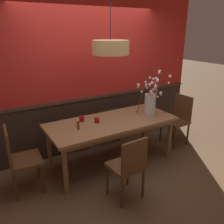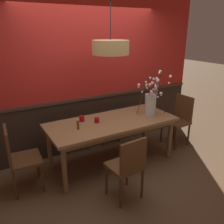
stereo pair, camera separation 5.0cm
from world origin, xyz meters
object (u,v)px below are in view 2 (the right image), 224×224
at_px(condiment_bottle, 78,125).
at_px(pendant_lamp, 111,47).
at_px(candle_holder_nearer_center, 82,118).
at_px(chair_near_side_left, 128,165).
at_px(chair_far_side_right, 105,113).
at_px(vase_with_blossoms, 151,102).
at_px(candle_holder_nearer_edge, 97,120).
at_px(chair_far_side_left, 73,122).
at_px(chair_head_east_end, 179,118).
at_px(dining_table, 112,125).
at_px(chair_head_west_end, 19,156).

xyz_separation_m(condiment_bottle, pendant_lamp, (0.58, 0.05, 1.06)).
height_order(candle_holder_nearer_center, pendant_lamp, pendant_lamp).
distance_m(chair_near_side_left, chair_far_side_right, 1.87).
height_order(vase_with_blossoms, candle_holder_nearer_edge, vase_with_blossoms).
distance_m(chair_far_side_left, chair_head_east_end, 2.02).
distance_m(dining_table, candle_holder_nearer_edge, 0.28).
bearing_deg(chair_far_side_right, chair_head_west_end, -154.88).
distance_m(vase_with_blossoms, candle_holder_nearer_center, 1.19).
bearing_deg(chair_head_east_end, chair_head_west_end, 179.19).
height_order(chair_far_side_left, condiment_bottle, condiment_bottle).
distance_m(dining_table, chair_far_side_left, 0.95).
distance_m(chair_head_east_end, candle_holder_nearer_edge, 1.76).
bearing_deg(chair_head_west_end, candle_holder_nearer_edge, 1.29).
xyz_separation_m(dining_table, vase_with_blossoms, (0.72, -0.07, 0.31)).
relative_size(chair_head_west_end, chair_head_east_end, 1.00).
xyz_separation_m(chair_near_side_left, chair_far_side_right, (0.64, 1.75, 0.03)).
height_order(chair_far_side_right, candle_holder_nearer_center, chair_far_side_right).
relative_size(chair_head_west_end, pendant_lamp, 0.79).
height_order(chair_head_west_end, condiment_bottle, chair_head_west_end).
relative_size(chair_near_side_left, chair_head_east_end, 0.94).
height_order(dining_table, condiment_bottle, condiment_bottle).
relative_size(chair_head_west_end, candle_holder_nearer_center, 10.48).
bearing_deg(chair_head_east_end, vase_with_blossoms, -175.46).
relative_size(chair_near_side_left, chair_far_side_right, 0.92).
relative_size(chair_far_side_right, pendant_lamp, 0.81).
distance_m(dining_table, chair_far_side_right, 0.95).
relative_size(chair_head_west_end, chair_far_side_left, 1.10).
distance_m(chair_head_west_end, pendant_lamp, 1.98).
bearing_deg(chair_far_side_right, chair_head_east_end, -38.08).
bearing_deg(chair_far_side_left, chair_near_side_left, -88.68).
height_order(chair_far_side_left, candle_holder_nearer_edge, chair_far_side_left).
bearing_deg(chair_head_east_end, pendant_lamp, 179.02).
distance_m(chair_far_side_left, pendant_lamp, 1.68).
relative_size(vase_with_blossoms, candle_holder_nearer_center, 8.44).
xyz_separation_m(chair_head_east_end, candle_holder_nearer_center, (-1.91, 0.24, 0.27)).
distance_m(chair_far_side_left, candle_holder_nearer_center, 0.73).
distance_m(chair_head_east_end, pendant_lamp, 2.03).
distance_m(chair_head_west_end, chair_near_side_left, 1.47).
bearing_deg(chair_near_side_left, vase_with_blossoms, 38.75).
relative_size(candle_holder_nearer_edge, condiment_bottle, 0.53).
bearing_deg(candle_holder_nearer_center, chair_head_east_end, -7.17).
height_order(chair_head_west_end, candle_holder_nearer_edge, chair_head_west_end).
relative_size(chair_far_side_right, candle_holder_nearer_center, 10.81).
xyz_separation_m(chair_near_side_left, candle_holder_nearer_edge, (0.04, 0.94, 0.29)).
relative_size(chair_near_side_left, candle_holder_nearer_edge, 11.12).
height_order(chair_head_east_end, vase_with_blossoms, vase_with_blossoms).
distance_m(chair_near_side_left, chair_head_east_end, 1.98).
xyz_separation_m(chair_far_side_right, candle_holder_nearer_center, (-0.78, -0.65, 0.26)).
distance_m(dining_table, vase_with_blossoms, 0.79).
height_order(chair_near_side_left, candle_holder_nearer_edge, chair_near_side_left).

